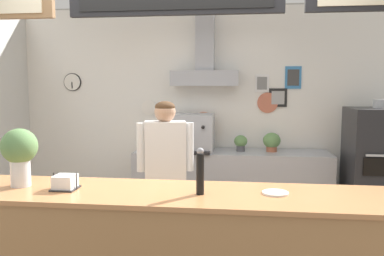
# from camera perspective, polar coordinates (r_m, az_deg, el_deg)

# --- Properties ---
(back_wall_assembly) EXTENTS (5.30, 2.84, 2.83)m
(back_wall_assembly) POSITION_cam_1_polar(r_m,az_deg,el_deg) (5.36, 1.98, 3.69)
(back_wall_assembly) COLOR #9E9E99
(back_wall_assembly) RESTS_ON ground_plane
(back_prep_counter) EXTENTS (2.50, 0.62, 0.90)m
(back_prep_counter) POSITION_cam_1_polar(r_m,az_deg,el_deg) (5.31, 5.60, -8.15)
(back_prep_counter) COLOR #A3A5AD
(back_prep_counter) RESTS_ON ground_plane
(pizza_oven) EXTENTS (0.66, 0.71, 1.58)m
(pizza_oven) POSITION_cam_1_polar(r_m,az_deg,el_deg) (5.20, 24.73, -5.57)
(pizza_oven) COLOR #232326
(pizza_oven) RESTS_ON ground_plane
(shop_worker) EXTENTS (0.54, 0.29, 1.60)m
(shop_worker) POSITION_cam_1_polar(r_m,az_deg,el_deg) (3.91, -3.79, -6.87)
(shop_worker) COLOR #232328
(shop_worker) RESTS_ON ground_plane
(espresso_machine) EXTENTS (0.59, 0.57, 0.48)m
(espresso_machine) POSITION_cam_1_polar(r_m,az_deg,el_deg) (5.20, -0.11, -0.67)
(espresso_machine) COLOR #A3A5AD
(espresso_machine) RESTS_ON back_prep_counter
(potted_sage) EXTENTS (0.17, 0.17, 0.21)m
(potted_sage) POSITION_cam_1_polar(r_m,az_deg,el_deg) (5.21, 6.95, -2.04)
(potted_sage) COLOR #4C4C51
(potted_sage) RESTS_ON back_prep_counter
(potted_basil) EXTENTS (0.22, 0.22, 0.24)m
(potted_basil) POSITION_cam_1_polar(r_m,az_deg,el_deg) (5.24, 11.29, -1.89)
(potted_basil) COLOR #9E563D
(potted_basil) RESTS_ON back_prep_counter
(basil_vase) EXTENTS (0.24, 0.24, 0.39)m
(basil_vase) POSITION_cam_1_polar(r_m,az_deg,el_deg) (2.94, -23.33, -3.26)
(basil_vase) COLOR silver
(basil_vase) RESTS_ON service_counter
(pepper_grinder) EXTENTS (0.05, 0.05, 0.30)m
(pepper_grinder) POSITION_cam_1_polar(r_m,az_deg,el_deg) (2.52, 1.17, -6.19)
(pepper_grinder) COLOR black
(pepper_grinder) RESTS_ON service_counter
(napkin_holder) EXTENTS (0.16, 0.16, 0.11)m
(napkin_holder) POSITION_cam_1_polar(r_m,az_deg,el_deg) (2.79, -17.61, -7.45)
(napkin_holder) COLOR #262628
(napkin_holder) RESTS_ON service_counter
(condiment_plate) EXTENTS (0.17, 0.17, 0.01)m
(condiment_plate) POSITION_cam_1_polar(r_m,az_deg,el_deg) (2.62, 11.80, -9.02)
(condiment_plate) COLOR white
(condiment_plate) RESTS_ON service_counter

